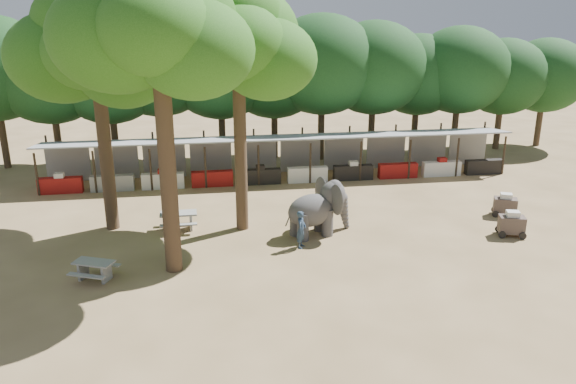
{
  "coord_description": "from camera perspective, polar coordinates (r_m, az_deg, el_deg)",
  "views": [
    {
      "loc": [
        -4.68,
        -18.52,
        9.69
      ],
      "look_at": [
        -1.0,
        5.0,
        2.0
      ],
      "focal_mm": 35.0,
      "sensor_mm": 36.0,
      "label": 1
    }
  ],
  "objects": [
    {
      "name": "elephant",
      "position": [
        25.31,
        3.17,
        -1.66
      ],
      "size": [
        3.31,
        2.46,
        2.46
      ],
      "rotation": [
        0.0,
        0.0,
        0.31
      ],
      "color": "#3C3A3A",
      "rests_on": "ground"
    },
    {
      "name": "vendor_stalls",
      "position": [
        33.79,
        -0.65,
        3.31
      ],
      "size": [
        28.0,
        2.99,
        2.8
      ],
      "color": "#92959A",
      "rests_on": "ground"
    },
    {
      "name": "yard_tree_left",
      "position": [
        26.13,
        -19.26,
        13.67
      ],
      "size": [
        7.1,
        6.9,
        11.02
      ],
      "color": "#332316",
      "rests_on": "ground"
    },
    {
      "name": "cart_back",
      "position": [
        29.71,
        21.2,
        -1.22
      ],
      "size": [
        1.4,
        1.21,
        1.16
      ],
      "rotation": [
        0.0,
        0.0,
        -0.43
      ],
      "color": "#3D2F2A",
      "rests_on": "ground"
    },
    {
      "name": "backdrop_trees",
      "position": [
        38.04,
        -1.81,
        11.59
      ],
      "size": [
        46.46,
        5.95,
        8.33
      ],
      "color": "#332316",
      "rests_on": "ground"
    },
    {
      "name": "picnic_table_far",
      "position": [
        26.47,
        -11.05,
        -2.65
      ],
      "size": [
        1.69,
        1.52,
        0.84
      ],
      "rotation": [
        0.0,
        0.0,
        0.01
      ],
      "color": "gray",
      "rests_on": "ground"
    },
    {
      "name": "handler",
      "position": [
        23.96,
        1.36,
        -3.82
      ],
      "size": [
        0.61,
        0.7,
        1.65
      ],
      "primitive_type": "imported",
      "rotation": [
        0.0,
        0.0,
        1.14
      ],
      "color": "#26384C",
      "rests_on": "ground"
    },
    {
      "name": "ground",
      "position": [
        21.42,
        4.78,
        -9.06
      ],
      "size": [
        100.0,
        100.0,
        0.0
      ],
      "primitive_type": "plane",
      "color": "brown",
      "rests_on": "ground"
    },
    {
      "name": "yard_tree_center",
      "position": [
        20.77,
        -13.44,
        16.11
      ],
      "size": [
        7.1,
        6.9,
        12.04
      ],
      "color": "#332316",
      "rests_on": "ground"
    },
    {
      "name": "picnic_table_near",
      "position": [
        22.5,
        -19.08,
        -7.29
      ],
      "size": [
        1.9,
        1.82,
        0.75
      ],
      "rotation": [
        0.0,
        0.0,
        -0.4
      ],
      "color": "gray",
      "rests_on": "ground"
    },
    {
      "name": "cart_front",
      "position": [
        27.17,
        21.77,
        -3.01
      ],
      "size": [
        1.39,
        1.11,
        1.18
      ],
      "rotation": [
        0.0,
        0.0,
        -0.29
      ],
      "color": "#3D2F2A",
      "rests_on": "ground"
    },
    {
      "name": "yard_tree_back",
      "position": [
        24.79,
        -5.5,
        15.17
      ],
      "size": [
        7.1,
        6.9,
        11.36
      ],
      "color": "#332316",
      "rests_on": "ground"
    }
  ]
}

